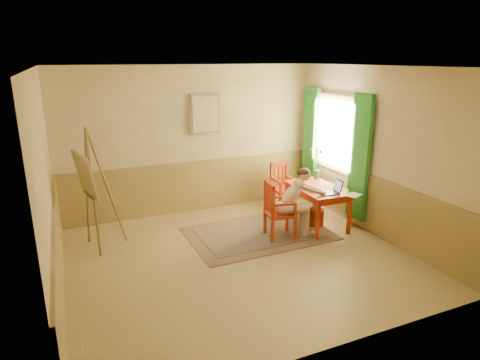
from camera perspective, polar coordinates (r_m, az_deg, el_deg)
name	(u,v)px	position (r m, az deg, el deg)	size (l,w,h in m)	color
room	(239,169)	(5.86, -0.10, 1.59)	(5.04, 4.54, 2.84)	tan
wainscot	(220,210)	(6.84, -2.75, -4.12)	(5.00, 4.50, 1.00)	#987F48
window	(334,144)	(7.99, 12.86, 4.84)	(0.12, 2.01, 2.20)	white
wall_portrait	(205,114)	(7.87, -4.85, 9.12)	(0.60, 0.05, 0.76)	#9E8750
rug	(259,233)	(7.16, 2.61, -7.37)	(2.43, 1.64, 0.02)	#8C7251
table	(317,192)	(7.42, 10.63, -1.63)	(0.77, 1.23, 0.72)	red
chair_left	(277,210)	(6.87, 5.21, -4.21)	(0.50, 0.48, 0.97)	red
chair_back	(282,186)	(8.28, 5.88, -0.79)	(0.41, 0.43, 0.91)	red
figure	(295,199)	(6.92, 7.68, -2.66)	(0.90, 0.44, 1.18)	beige
laptop	(332,191)	(7.10, 12.57, -1.45)	(0.39, 0.25, 0.23)	#1E2338
papers	(330,189)	(7.35, 12.38, -1.16)	(0.83, 1.08, 0.00)	white
vase	(317,164)	(7.87, 10.58, 2.14)	(0.21, 0.30, 0.59)	#3F724C
wastebasket	(316,218)	(7.55, 10.44, -5.14)	(0.29, 0.29, 0.31)	red
easel	(88,179)	(6.64, -20.29, 0.15)	(0.72, 0.87, 1.95)	brown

